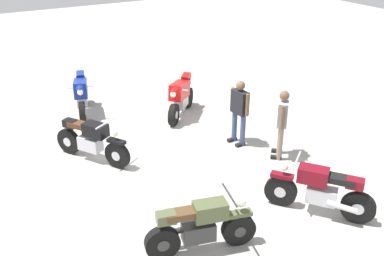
% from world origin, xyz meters
% --- Properties ---
extents(ground_plane, '(40.00, 40.00, 0.00)m').
position_xyz_m(ground_plane, '(0.00, 0.00, 0.00)').
color(ground_plane, '#ADAAA3').
extents(motorcycle_blue_sportbike, '(1.92, 0.89, 1.14)m').
position_xyz_m(motorcycle_blue_sportbike, '(3.32, 1.08, 0.59)').
color(motorcycle_blue_sportbike, black).
rests_on(motorcycle_blue_sportbike, ground).
extents(motorcycle_black_cruiser, '(1.84, 1.19, 1.09)m').
position_xyz_m(motorcycle_black_cruiser, '(0.51, 1.74, 0.52)').
color(motorcycle_black_cruiser, black).
rests_on(motorcycle_black_cruiser, ground).
extents(motorcycle_olive_vintage, '(0.86, 1.93, 1.07)m').
position_xyz_m(motorcycle_olive_vintage, '(-3.46, 1.16, 0.49)').
color(motorcycle_olive_vintage, black).
rests_on(motorcycle_olive_vintage, ground).
extents(motorcycle_red_sportbike, '(1.52, 1.51, 1.14)m').
position_xyz_m(motorcycle_red_sportbike, '(1.76, -1.30, 0.59)').
color(motorcycle_red_sportbike, black).
rests_on(motorcycle_red_sportbike, ground).
extents(motorcycle_maroon_cruiser, '(1.73, 1.36, 1.09)m').
position_xyz_m(motorcycle_maroon_cruiser, '(-3.69, -1.34, 0.52)').
color(motorcycle_maroon_cruiser, black).
rests_on(motorcycle_maroon_cruiser, ground).
extents(person_in_gray_shirt, '(0.55, 0.54, 1.67)m').
position_xyz_m(person_in_gray_shirt, '(-1.55, -2.18, 0.95)').
color(person_in_gray_shirt, gray).
rests_on(person_in_gray_shirt, ground).
extents(person_in_black_shirt, '(0.65, 0.33, 1.66)m').
position_xyz_m(person_in_black_shirt, '(-0.49, -1.73, 0.94)').
color(person_in_black_shirt, '#384772').
rests_on(person_in_black_shirt, ground).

